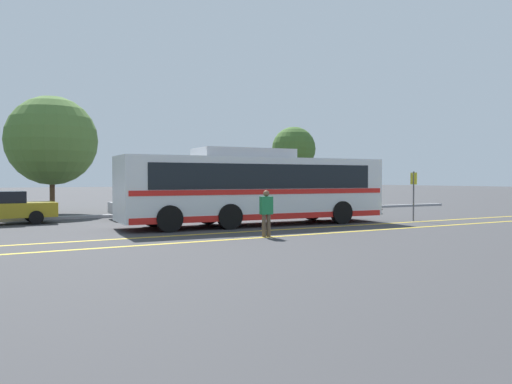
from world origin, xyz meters
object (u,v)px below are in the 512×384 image
at_px(parked_car_2, 251,200).
at_px(tree_2, 52,141).
at_px(pedestrian_0, 266,211).
at_px(tree_1, 294,149).
at_px(parked_car_3, 332,198).
at_px(bus_stop_sign, 414,190).
at_px(transit_bus, 256,187).
at_px(parked_car_1, 155,205).

height_order(parked_car_2, tree_2, tree_2).
distance_m(pedestrian_0, tree_1, 19.95).
relative_size(parked_car_2, tree_1, 0.84).
xyz_separation_m(pedestrian_0, tree_2, (-4.88, 15.71, 3.25)).
relative_size(parked_car_2, parked_car_3, 1.01).
height_order(bus_stop_sign, tree_2, tree_2).
relative_size(transit_bus, tree_2, 1.80).
relative_size(parked_car_2, tree_2, 0.73).
relative_size(parked_car_3, pedestrian_0, 3.03).
distance_m(transit_bus, parked_car_3, 10.54).
xyz_separation_m(parked_car_3, bus_stop_sign, (-1.16, -7.63, 0.67)).
bearing_deg(pedestrian_0, tree_2, -66.87).
bearing_deg(parked_car_1, tree_1, -59.88).
relative_size(parked_car_1, pedestrian_0, 2.73).
bearing_deg(parked_car_3, parked_car_2, 86.70).
bearing_deg(pedestrian_0, parked_car_2, -109.96).
distance_m(parked_car_3, bus_stop_sign, 7.75).
height_order(transit_bus, pedestrian_0, transit_bus).
xyz_separation_m(parked_car_2, tree_1, (6.84, 6.07, 3.37)).
xyz_separation_m(transit_bus, tree_2, (-6.69, 11.71, 2.50)).
relative_size(pedestrian_0, tree_1, 0.27).
relative_size(parked_car_3, tree_2, 0.72).
relative_size(transit_bus, tree_1, 2.07).
height_order(transit_bus, bus_stop_sign, transit_bus).
xyz_separation_m(parked_car_1, pedestrian_0, (0.87, -9.44, 0.22)).
distance_m(bus_stop_sign, tree_2, 19.75).
height_order(parked_car_3, pedestrian_0, parked_car_3).
bearing_deg(parked_car_1, tree_2, 35.28).
relative_size(transit_bus, parked_car_1, 2.77).
relative_size(bus_stop_sign, tree_1, 0.40).
bearing_deg(transit_bus, parked_car_3, 127.21).
distance_m(parked_car_1, bus_stop_sign, 12.50).
xyz_separation_m(bus_stop_sign, tree_1, (2.25, 13.62, 2.69)).
xyz_separation_m(pedestrian_0, bus_stop_sign, (9.34, 2.28, 0.58)).
bearing_deg(bus_stop_sign, pedestrian_0, -73.28).
bearing_deg(parked_car_2, pedestrian_0, -29.77).
bearing_deg(tree_2, transit_bus, -60.25).
bearing_deg(parked_car_2, transit_bus, -30.78).
bearing_deg(tree_2, parked_car_1, -57.45).
bearing_deg(bus_stop_sign, parked_car_3, 174.41).
distance_m(transit_bus, parked_car_2, 6.58).
bearing_deg(transit_bus, tree_1, 143.58).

